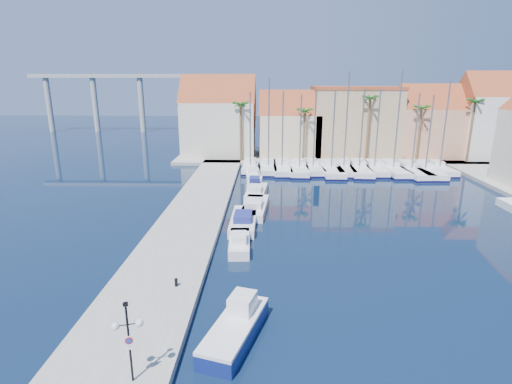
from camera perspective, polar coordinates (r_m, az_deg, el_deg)
ground at (r=25.10m, az=5.77°, el=-15.73°), size 260.00×260.00×0.00m
quay_west at (r=37.82m, az=-9.46°, el=-4.30°), size 6.00×77.00×0.50m
shore_north at (r=71.51m, az=11.13°, el=5.12°), size 54.00×16.00×0.50m
lamp_post at (r=18.38m, az=-17.82°, el=-18.28°), size 1.27×0.61×3.84m
bollard at (r=26.28m, az=-11.33°, el=-12.54°), size 0.20×0.20×0.51m
fishing_boat at (r=21.97m, az=-2.86°, el=-18.68°), size 3.47×5.99×1.99m
motorboat_west_0 at (r=32.22m, az=-2.39°, el=-7.22°), size 1.83×5.07×1.40m
motorboat_west_1 at (r=37.09m, az=-1.81°, el=-4.07°), size 2.33×7.08×1.40m
motorboat_west_2 at (r=40.89m, az=-0.18°, el=-2.15°), size 2.88×7.33×1.40m
motorboat_west_3 at (r=46.30m, az=0.02°, el=-0.00°), size 2.61×6.64×1.40m
motorboat_west_4 at (r=50.30m, az=-0.18°, el=1.28°), size 1.85×5.36×1.40m
motorboat_west_5 at (r=55.35m, az=-0.47°, el=2.62°), size 2.30×5.93×1.40m
sailboat_0 at (r=59.68m, az=-0.78°, el=3.68°), size 2.35×8.21×11.44m
sailboat_1 at (r=59.15m, az=1.78°, el=3.58°), size 2.49×8.81×13.35m
sailboat_2 at (r=59.11m, az=3.70°, el=3.51°), size 2.89×9.88×11.57m
sailboat_3 at (r=58.94m, az=6.20°, el=3.40°), size 3.17×10.17×11.16m
sailboat_4 at (r=59.71m, az=8.06°, el=3.52°), size 3.12×9.41×11.66m
sailboat_5 at (r=59.29m, az=10.62°, el=3.29°), size 2.96×10.89×11.67m
sailboat_6 at (r=60.28m, az=12.34°, el=3.45°), size 2.92×9.89×14.19m
sailboat_7 at (r=60.42m, az=14.42°, el=3.30°), size 3.50×11.03×11.96m
sailboat_8 at (r=60.99m, az=16.42°, el=3.29°), size 2.47×9.09×11.84m
sailboat_9 at (r=61.56m, az=18.82°, el=3.21°), size 3.17×10.51×14.38m
sailboat_10 at (r=61.60m, az=21.09°, el=2.96°), size 3.82×11.17×11.32m
sailboat_11 at (r=62.40m, az=22.82°, el=2.93°), size 3.02×11.01×11.10m
sailboat_12 at (r=64.13m, az=24.55°, el=3.12°), size 2.80×8.56×13.18m
building_0 at (r=69.15m, az=-5.29°, el=10.25°), size 12.30×9.00×13.50m
building_1 at (r=68.90m, az=4.83°, el=9.21°), size 10.30×8.00×11.00m
building_2 at (r=71.25m, az=13.80°, el=9.81°), size 14.20×10.20×11.50m
building_3 at (r=73.79m, az=23.19°, el=8.89°), size 10.30×8.00×12.00m
building_4 at (r=76.54m, az=29.91°, el=9.11°), size 8.30×8.00×14.00m
palm_0 at (r=63.61m, az=-2.22°, el=12.13°), size 2.60×2.60×10.15m
palm_1 at (r=63.81m, az=6.96°, el=11.19°), size 2.60×2.60×9.15m
palm_2 at (r=65.37m, az=15.99°, el=12.48°), size 2.60×2.60×11.15m
palm_3 at (r=67.84m, az=22.57°, el=10.80°), size 2.60×2.60×9.65m
palm_4 at (r=70.99m, az=28.80°, el=11.01°), size 2.60×2.60×10.65m
viaduct at (r=109.89m, az=-18.76°, el=13.47°), size 48.00×2.20×14.45m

